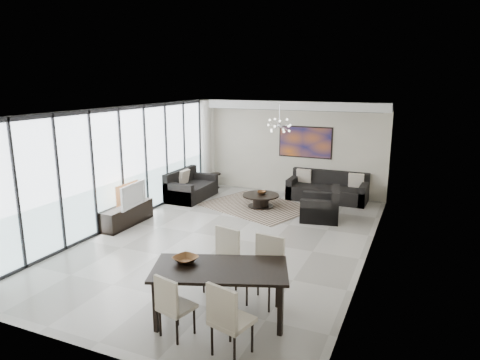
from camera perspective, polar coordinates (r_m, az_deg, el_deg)
The scene contains 20 objects.
room_shell at distance 9.25m, azimuth 1.22°, elevation 0.21°, with size 6.00×9.00×2.90m.
window_wall at distance 10.91m, azimuth -15.13°, elevation 1.87°, with size 0.37×8.95×2.90m.
soffit at distance 13.24m, azimuth 6.55°, elevation 9.87°, with size 5.98×0.40×0.26m, color white.
painting at distance 13.38m, azimuth 8.69°, elevation 5.01°, with size 1.68×0.04×0.98m, color #C45F1B.
chandelier at distance 11.47m, azimuth 5.27°, elevation 7.28°, with size 0.66×0.66×0.71m.
rug at distance 12.24m, azimuth 2.27°, elevation -3.50°, with size 2.84×2.18×0.01m, color black.
coffee_table at distance 12.15m, azimuth 2.78°, elevation -2.67°, with size 1.04×1.04×0.36m.
bowl_coffee at distance 12.17m, azimuth 2.90°, elevation -1.68°, with size 0.26×0.26×0.08m, color brown.
sofa_main at distance 13.08m, azimuth 11.59°, elevation -1.41°, with size 2.32×0.95×0.84m.
loveseat at distance 13.10m, azimuth -6.69°, elevation -1.17°, with size 0.96×1.71×0.86m.
armchair at distance 11.26m, azimuth 10.83°, elevation -3.74°, with size 1.11×1.15×0.84m.
side_table at distance 14.26m, azimuth -3.28°, elevation 0.25°, with size 0.36×0.36×0.49m.
tv_console at distance 11.03m, azimuth -14.88°, elevation -4.53°, with size 0.45×1.61×0.50m, color black.
television at distance 10.76m, azimuth -14.48°, elevation -1.94°, with size 1.01×0.13×0.58m, color gray.
dining_table at distance 6.48m, azimuth -2.68°, elevation -12.30°, with size 2.21×1.63×0.83m.
dining_chair_sw at distance 6.20m, azimuth -9.08°, elevation -15.88°, with size 0.52×0.52×0.94m.
dining_chair_se at distance 5.72m, azimuth -1.72°, elevation -17.66°, with size 0.58×0.58×1.04m.
dining_chair_nw at distance 7.38m, azimuth -2.21°, elevation -10.01°, with size 0.60×0.60×1.08m.
dining_chair_ne at distance 7.03m, azimuth 3.57°, elevation -11.21°, with size 0.55×0.55×1.09m.
bowl_dining at distance 6.66m, azimuth -7.29°, elevation -10.44°, with size 0.36×0.36×0.09m, color brown.
Camera 1 is at (3.87, -8.33, 3.54)m, focal length 32.00 mm.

